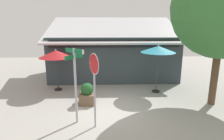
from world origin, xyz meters
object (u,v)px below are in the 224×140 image
at_px(stop_sign, 94,77).
at_px(sidewalk_planter, 87,94).
at_px(patio_umbrella_teal_center, 158,50).
at_px(street_sign_post, 75,78).
at_px(patio_umbrella_crimson_left, 56,54).

distance_m(stop_sign, sidewalk_planter, 2.73).
bearing_deg(patio_umbrella_teal_center, stop_sign, -131.71).
relative_size(street_sign_post, patio_umbrella_crimson_left, 1.22).
bearing_deg(sidewalk_planter, patio_umbrella_crimson_left, 132.97).
distance_m(patio_umbrella_crimson_left, patio_umbrella_teal_center, 5.76).
xyz_separation_m(patio_umbrella_teal_center, sidewalk_planter, (-3.83, -1.53, -1.98)).
relative_size(patio_umbrella_crimson_left, sidewalk_planter, 2.31).
bearing_deg(stop_sign, sidewalk_planter, 102.79).
bearing_deg(street_sign_post, patio_umbrella_crimson_left, 113.14).
bearing_deg(street_sign_post, sidewalk_planter, 82.18).
distance_m(street_sign_post, patio_umbrella_crimson_left, 4.22).
bearing_deg(stop_sign, street_sign_post, 153.40).
bearing_deg(patio_umbrella_crimson_left, patio_umbrella_teal_center, -5.17).
distance_m(street_sign_post, sidewalk_planter, 2.30).
bearing_deg(patio_umbrella_teal_center, street_sign_post, -140.55).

